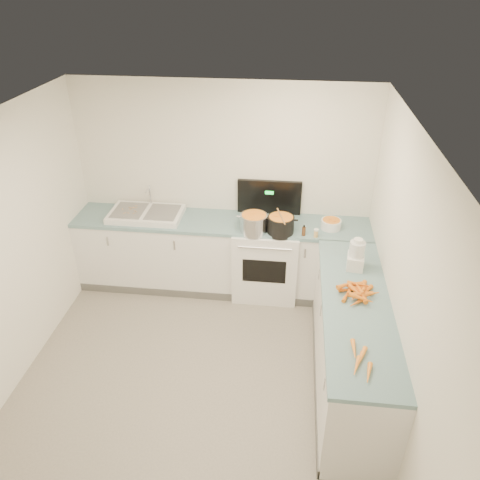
# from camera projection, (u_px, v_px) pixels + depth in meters

# --- Properties ---
(floor) EXTENTS (3.50, 4.00, 0.00)m
(floor) POSITION_uv_depth(u_px,v_px,m) (196.00, 388.00, 4.53)
(floor) COLOR gray
(floor) RESTS_ON ground
(ceiling) EXTENTS (3.50, 4.00, 0.00)m
(ceiling) POSITION_uv_depth(u_px,v_px,m) (179.00, 138.00, 3.26)
(ceiling) COLOR white
(ceiling) RESTS_ON ground
(wall_back) EXTENTS (3.50, 0.00, 2.50)m
(wall_back) POSITION_uv_depth(u_px,v_px,m) (224.00, 186.00, 5.61)
(wall_back) COLOR white
(wall_back) RESTS_ON ground
(wall_right) EXTENTS (0.00, 4.00, 2.50)m
(wall_right) POSITION_uv_depth(u_px,v_px,m) (404.00, 299.00, 3.72)
(wall_right) COLOR white
(wall_right) RESTS_ON ground
(counter_back) EXTENTS (3.50, 0.62, 0.94)m
(counter_back) POSITION_uv_depth(u_px,v_px,m) (222.00, 254.00, 5.75)
(counter_back) COLOR white
(counter_back) RESTS_ON ground
(counter_right) EXTENTS (0.62, 2.20, 0.94)m
(counter_right) POSITION_uv_depth(u_px,v_px,m) (351.00, 343.00, 4.41)
(counter_right) COLOR white
(counter_right) RESTS_ON ground
(stove) EXTENTS (0.76, 0.65, 1.36)m
(stove) POSITION_uv_depth(u_px,v_px,m) (266.00, 258.00, 5.68)
(stove) COLOR white
(stove) RESTS_ON ground
(sink) EXTENTS (0.86, 0.52, 0.31)m
(sink) POSITION_uv_depth(u_px,v_px,m) (146.00, 214.00, 5.58)
(sink) COLOR white
(sink) RESTS_ON counter_back
(steel_pot) EXTENTS (0.39, 0.39, 0.22)m
(steel_pot) POSITION_uv_depth(u_px,v_px,m) (254.00, 224.00, 5.26)
(steel_pot) COLOR silver
(steel_pot) RESTS_ON stove
(black_pot) EXTENTS (0.33, 0.33, 0.21)m
(black_pot) POSITION_uv_depth(u_px,v_px,m) (281.00, 225.00, 5.23)
(black_pot) COLOR black
(black_pot) RESTS_ON stove
(wooden_spoon) EXTENTS (0.12, 0.37, 0.02)m
(wooden_spoon) POSITION_uv_depth(u_px,v_px,m) (281.00, 216.00, 5.17)
(wooden_spoon) COLOR #AD7A47
(wooden_spoon) RESTS_ON black_pot
(mixing_bowl) EXTENTS (0.25, 0.25, 0.11)m
(mixing_bowl) POSITION_uv_depth(u_px,v_px,m) (331.00, 224.00, 5.33)
(mixing_bowl) COLOR white
(mixing_bowl) RESTS_ON counter_back
(extract_bottle) EXTENTS (0.04, 0.04, 0.10)m
(extract_bottle) POSITION_uv_depth(u_px,v_px,m) (304.00, 231.00, 5.19)
(extract_bottle) COLOR #593319
(extract_bottle) RESTS_ON counter_back
(spice_jar) EXTENTS (0.05, 0.05, 0.08)m
(spice_jar) POSITION_uv_depth(u_px,v_px,m) (316.00, 234.00, 5.16)
(spice_jar) COLOR #E5B266
(spice_jar) RESTS_ON counter_back
(food_processor) EXTENTS (0.18, 0.21, 0.33)m
(food_processor) POSITION_uv_depth(u_px,v_px,m) (356.00, 256.00, 4.59)
(food_processor) COLOR white
(food_processor) RESTS_ON counter_right
(carrot_pile) EXTENTS (0.40, 0.41, 0.09)m
(carrot_pile) POSITION_uv_depth(u_px,v_px,m) (358.00, 291.00, 4.26)
(carrot_pile) COLOR orange
(carrot_pile) RESTS_ON counter_right
(peeled_carrots) EXTENTS (0.17, 0.44, 0.04)m
(peeled_carrots) POSITION_uv_depth(u_px,v_px,m) (360.00, 361.00, 3.54)
(peeled_carrots) COLOR orange
(peeled_carrots) RESTS_ON counter_right
(peelings) EXTENTS (0.21, 0.24, 0.01)m
(peelings) POSITION_uv_depth(u_px,v_px,m) (130.00, 210.00, 5.58)
(peelings) COLOR tan
(peelings) RESTS_ON sink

